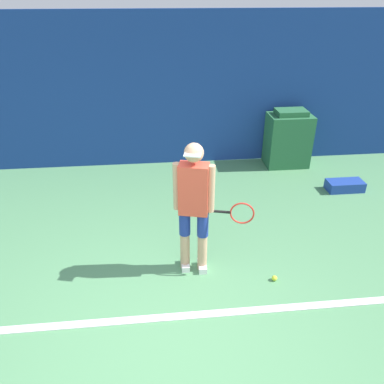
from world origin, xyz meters
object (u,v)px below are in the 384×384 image
Objects in this scene: tennis_player at (195,204)px; tennis_ball at (274,278)px; equipment_bag at (345,186)px; covered_chair at (288,139)px.

tennis_player reaches higher than tennis_ball.
tennis_ball is 0.11× the size of equipment_bag.
tennis_player reaches higher than equipment_bag.
tennis_player is 3.74m from covered_chair.
covered_chair is (1.23, 3.35, 0.51)m from tennis_ball.
tennis_player is 25.22× the size of tennis_ball.
equipment_bag is at bearing 46.49° from tennis_player.
tennis_ball is at bearing -110.19° from covered_chair.
equipment_bag is at bearing -59.56° from covered_chair.
covered_chair is (2.19, 3.01, -0.41)m from tennis_player.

